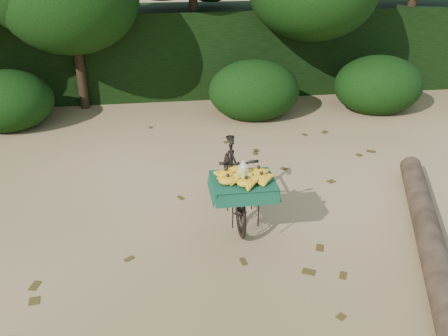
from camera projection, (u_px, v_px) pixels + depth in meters
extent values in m
plane|color=tan|center=(197.00, 252.00, 5.22)|extent=(80.00, 80.00, 0.00)
imported|color=black|center=(234.00, 181.00, 5.73)|extent=(0.44, 1.56, 0.94)
cube|color=black|center=(243.00, 181.00, 5.06)|extent=(0.34, 0.41, 0.02)
cube|color=#154F39|center=(243.00, 180.00, 5.06)|extent=(0.68, 0.56, 0.01)
ellipsoid|color=#A8AA29|center=(249.00, 176.00, 5.04)|extent=(0.09, 0.07, 0.10)
ellipsoid|color=#A8AA29|center=(242.00, 174.00, 5.09)|extent=(0.09, 0.07, 0.10)
ellipsoid|color=#A8AA29|center=(237.00, 176.00, 5.03)|extent=(0.09, 0.07, 0.10)
ellipsoid|color=#A8AA29|center=(244.00, 178.00, 4.99)|extent=(0.09, 0.07, 0.10)
cylinder|color=#EAE5C6|center=(243.00, 172.00, 5.02)|extent=(0.11, 0.11, 0.14)
cylinder|color=brown|center=(431.00, 243.00, 5.12)|extent=(1.76, 3.82, 0.29)
cube|color=black|center=(170.00, 50.00, 10.43)|extent=(26.00, 1.80, 1.80)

